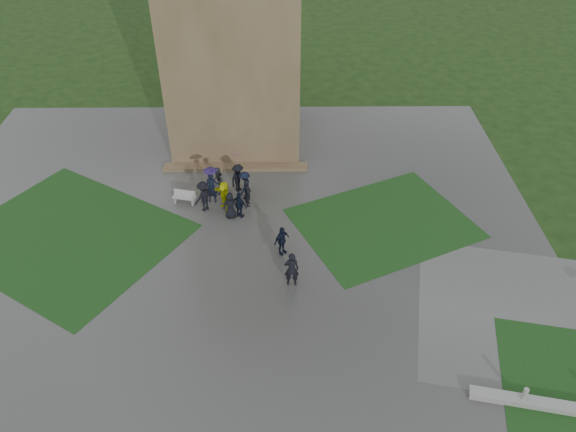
{
  "coord_description": "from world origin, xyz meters",
  "views": [
    {
      "loc": [
        3.02,
        -19.05,
        19.24
      ],
      "look_at": [
        3.24,
        4.18,
        1.2
      ],
      "focal_mm": 35.0,
      "sensor_mm": 36.0,
      "label": 1
    }
  ],
  "objects_px": {
    "bench": "(184,197)",
    "pedestrian_mid": "(282,241)",
    "tower": "(232,0)",
    "pedestrian_near": "(292,269)"
  },
  "relations": [
    {
      "from": "tower",
      "to": "bench",
      "type": "relative_size",
      "value": 13.03
    },
    {
      "from": "bench",
      "to": "pedestrian_near",
      "type": "distance_m",
      "value": 9.04
    },
    {
      "from": "bench",
      "to": "pedestrian_near",
      "type": "height_order",
      "value": "pedestrian_near"
    },
    {
      "from": "tower",
      "to": "pedestrian_mid",
      "type": "bearing_deg",
      "value": -76.82
    },
    {
      "from": "bench",
      "to": "pedestrian_mid",
      "type": "xyz_separation_m",
      "value": [
        5.58,
        -4.45,
        0.44
      ]
    },
    {
      "from": "tower",
      "to": "pedestrian_near",
      "type": "distance_m",
      "value": 17.03
    },
    {
      "from": "bench",
      "to": "pedestrian_mid",
      "type": "relative_size",
      "value": 0.83
    },
    {
      "from": "bench",
      "to": "pedestrian_mid",
      "type": "height_order",
      "value": "pedestrian_mid"
    },
    {
      "from": "tower",
      "to": "pedestrian_mid",
      "type": "height_order",
      "value": "tower"
    },
    {
      "from": "pedestrian_mid",
      "to": "bench",
      "type": "bearing_deg",
      "value": 98.54
    }
  ]
}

